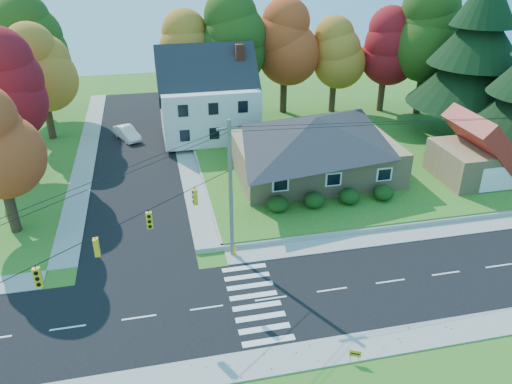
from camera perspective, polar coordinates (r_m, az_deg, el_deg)
The scene contains 24 objects.
ground at distance 31.58m, azimuth 1.71°, elevation -12.10°, with size 120.00×120.00×0.00m, color #3D7923.
road_main at distance 31.57m, azimuth 1.71°, elevation -12.09°, with size 90.00×8.00×0.02m, color black.
road_cross at distance 53.55m, azimuth -13.53°, elevation 4.52°, with size 8.00×44.00×0.02m, color black.
sidewalk_north at distance 35.45m, azimuth -0.25°, elevation -7.05°, with size 90.00×2.00×0.08m, color #9C9A90.
sidewalk_south at distance 28.00m, azimuth 4.31°, elevation -18.36°, with size 90.00×2.00×0.08m, color #9C9A90.
lawn at distance 52.44m, azimuth 10.02°, elevation 4.67°, with size 30.00×30.00×0.50m, color #3D7923.
ranch_house at distance 45.30m, azimuth 6.73°, elevation 5.35°, with size 14.60×10.60×5.40m.
colonial_house at distance 54.25m, azimuth -5.46°, elevation 10.60°, with size 10.40×8.40×9.60m.
garage at distance 48.55m, azimuth 24.16°, elevation 4.06°, with size 7.30×6.30×4.60m.
hedge_row at distance 40.75m, azimuth 8.66°, elevation -0.69°, with size 10.70×1.70×1.27m.
traffic_infrastructure at distance 29.69m, azimuth 0.94°, elevation -2.80°, with size 38.10×10.66×10.00m.
tree_lot_0 at distance 58.96m, azimuth -8.46°, elevation 15.51°, with size 6.72×6.72×12.51m.
tree_lot_1 at distance 58.47m, azimuth -2.34°, elevation 16.98°, with size 7.84×7.84×14.60m.
tree_lot_2 at distance 60.87m, azimuth 3.31°, elevation 16.74°, with size 7.28×7.28×13.56m.
tree_lot_3 at distance 62.06m, azimuth 9.08°, elevation 15.43°, with size 6.16×6.16×11.47m.
tree_lot_4 at distance 63.45m, azimuth 14.72°, elevation 15.77°, with size 6.72×6.72×12.51m.
tree_lot_5 at distance 63.29m, azimuth 19.14°, elevation 16.98°, with size 8.40×8.40×15.64m.
conifer_east_a at distance 57.40m, azimuth 23.92°, elevation 14.35°, with size 12.80×12.80×16.96m.
tree_west_1 at distance 48.54m, azimuth -26.64°, elevation 10.64°, with size 7.28×7.28×13.56m.
tree_west_2 at distance 57.98m, azimuth -23.54°, elevation 12.90°, with size 6.72×6.72×12.51m.
tree_west_3 at distance 65.83m, azimuth -24.43°, elevation 15.41°, with size 7.84×7.84×14.60m.
white_car at distance 56.86m, azimuth -14.53°, elevation 6.54°, with size 1.52×4.37×1.44m, color silver.
fire_hydrant at distance 35.18m, azimuth -2.57°, elevation -6.65°, with size 0.49×0.38×0.86m.
yard_sign at distance 27.87m, azimuth 11.26°, elevation -17.69°, with size 0.58×0.29×0.79m.
Camera 1 is at (-6.16, -23.64, 20.01)m, focal length 35.00 mm.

